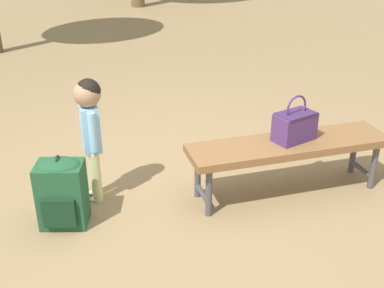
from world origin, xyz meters
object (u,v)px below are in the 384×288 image
(park_bench, at_px, (289,148))
(handbag, at_px, (295,125))
(backpack_large, at_px, (62,190))
(child_standing, at_px, (90,121))

(park_bench, xyz_separation_m, handbag, (-0.04, -0.02, 0.18))
(park_bench, relative_size, handbag, 4.40)
(park_bench, bearing_deg, backpack_large, 0.95)
(park_bench, bearing_deg, child_standing, -10.35)
(park_bench, height_order, child_standing, child_standing)
(child_standing, bearing_deg, park_bench, 169.65)
(park_bench, relative_size, backpack_large, 2.94)
(park_bench, xyz_separation_m, child_standing, (1.49, -0.27, 0.26))
(park_bench, distance_m, handbag, 0.19)
(handbag, bearing_deg, child_standing, -9.26)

